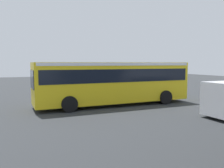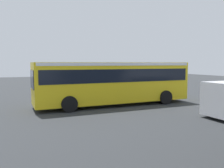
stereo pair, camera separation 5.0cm
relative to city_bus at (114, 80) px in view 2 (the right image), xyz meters
The scene contains 6 objects.
ground 2.21m from the city_bus, 136.27° to the right, with size 80.00×80.00×0.00m, color #2D3033.
city_bus is the anchor object (origin of this frame).
traffic_sign 5.37m from the city_bus, 82.98° to the right, with size 0.08×0.60×2.80m.
lane_dash_leftmost 6.28m from the city_bus, 143.73° to the right, with size 2.00×0.20×0.01m, color silver.
lane_dash_left 4.10m from the city_bus, 103.20° to the right, with size 2.00×0.20×0.01m, color silver.
lane_dash_centre 5.11m from the city_bus, 48.21° to the right, with size 2.00×0.20×0.01m, color silver.
Camera 2 is at (7.85, 16.45, 3.08)m, focal length 37.40 mm.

